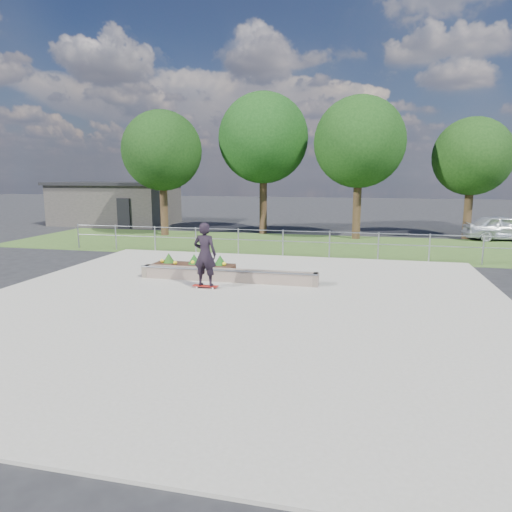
{
  "coord_description": "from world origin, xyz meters",
  "views": [
    {
      "loc": [
        3.29,
        -11.78,
        3.55
      ],
      "look_at": [
        0.2,
        1.5,
        1.1
      ],
      "focal_mm": 32.0,
      "sensor_mm": 36.0,
      "label": 1
    }
  ],
  "objects_px": {
    "planter_bed": "(192,266)",
    "grind_ledge": "(228,275)",
    "parked_car": "(503,228)",
    "skateboarder": "(205,254)"
  },
  "relations": [
    {
      "from": "planter_bed",
      "to": "grind_ledge",
      "type": "bearing_deg",
      "value": -34.84
    },
    {
      "from": "skateboarder",
      "to": "grind_ledge",
      "type": "bearing_deg",
      "value": 69.39
    },
    {
      "from": "grind_ledge",
      "to": "planter_bed",
      "type": "height_order",
      "value": "planter_bed"
    },
    {
      "from": "skateboarder",
      "to": "parked_car",
      "type": "xyz_separation_m",
      "value": [
        12.14,
        13.92,
        -0.43
      ]
    },
    {
      "from": "skateboarder",
      "to": "planter_bed",
      "type": "bearing_deg",
      "value": 120.07
    },
    {
      "from": "grind_ledge",
      "to": "planter_bed",
      "type": "xyz_separation_m",
      "value": [
        -1.69,
        1.17,
        -0.02
      ]
    },
    {
      "from": "planter_bed",
      "to": "parked_car",
      "type": "bearing_deg",
      "value": 41.03
    },
    {
      "from": "grind_ledge",
      "to": "parked_car",
      "type": "height_order",
      "value": "parked_car"
    },
    {
      "from": "planter_bed",
      "to": "parked_car",
      "type": "xyz_separation_m",
      "value": [
        13.43,
        11.69,
        0.45
      ]
    },
    {
      "from": "grind_ledge",
      "to": "parked_car",
      "type": "xyz_separation_m",
      "value": [
        11.74,
        12.86,
        0.43
      ]
    }
  ]
}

